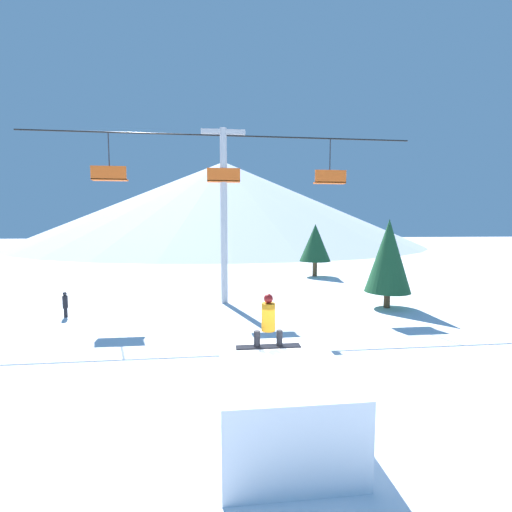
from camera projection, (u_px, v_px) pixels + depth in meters
name	position (u px, v px, depth m)	size (l,w,h in m)	color
ground_plane	(293.00, 424.00, 7.61)	(220.00, 220.00, 0.00)	white
mountain_ridge	(224.00, 203.00, 81.10)	(87.63, 87.63, 19.18)	silver
snow_ramp	(281.00, 402.00, 7.02)	(2.48, 3.23, 1.59)	white
snowboarder	(268.00, 322.00, 7.89)	(1.51, 0.32, 1.25)	black
chairlift	(224.00, 198.00, 18.89)	(21.27, 0.44, 9.67)	#B2B2B7
pine_tree_near	(388.00, 256.00, 18.08)	(2.38, 2.38, 4.73)	#4C3823
pine_tree_far	(315.00, 243.00, 29.32)	(2.67, 2.67, 4.50)	#4C3823
distant_skier	(65.00, 304.00, 16.36)	(0.24, 0.24, 1.23)	black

